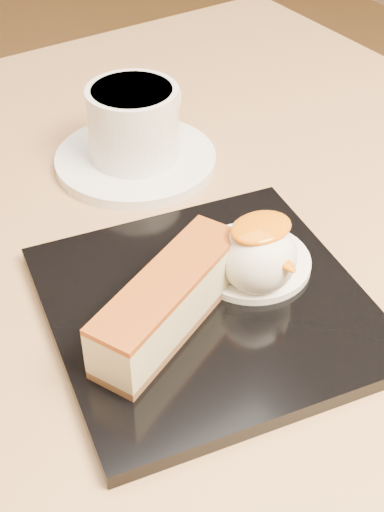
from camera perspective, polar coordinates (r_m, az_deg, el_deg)
table at (r=0.69m, az=-1.76°, el=-8.64°), size 0.80×0.80×0.72m
dessert_plate at (r=0.51m, az=1.22°, el=-4.11°), size 0.26×0.26×0.01m
cheesecake at (r=0.48m, az=-1.88°, el=-3.64°), size 0.14×0.09×0.04m
cream_smear at (r=0.54m, az=4.75°, el=-0.46°), size 0.09×0.09×0.01m
ice_cream_scoop at (r=0.51m, az=5.33°, el=-0.03°), size 0.06×0.06×0.06m
mango_sauce at (r=0.49m, az=5.54°, el=2.27°), size 0.05×0.04×0.01m
mint_sprig at (r=0.54m, az=0.71°, el=0.17°), size 0.03×0.02×0.00m
saucer at (r=0.67m, az=-4.53°, el=7.70°), size 0.15×0.15×0.01m
coffee_cup at (r=0.65m, az=-4.59°, el=10.72°), size 0.11×0.08×0.07m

